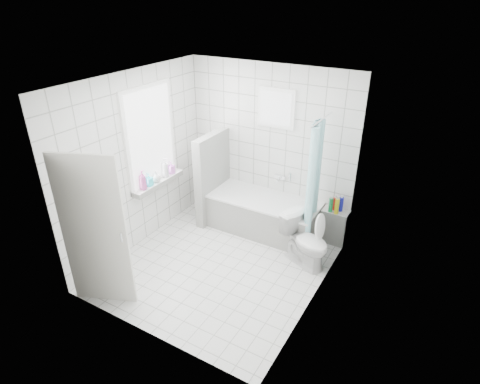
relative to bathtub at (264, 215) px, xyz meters
The scene contains 19 objects.
ground 1.17m from the bathtub, 96.24° to the right, with size 3.00×3.00×0.00m, color white.
ceiling 2.57m from the bathtub, 96.24° to the right, with size 3.00×3.00×0.00m, color white.
wall_back 1.08m from the bathtub, 108.16° to the left, with size 2.80×0.02×2.60m, color white.
wall_front 2.82m from the bathtub, 92.68° to the right, with size 2.80×0.02×2.60m, color white.
wall_left 2.15m from the bathtub, 143.55° to the right, with size 0.02×3.00×2.60m, color white.
wall_right 1.98m from the bathtub, 41.38° to the right, with size 0.02×3.00×2.60m, color white.
window_left 2.14m from the bathtub, 150.83° to the right, with size 0.01×0.90×1.40m, color white.
window_back 1.69m from the bathtub, 93.99° to the left, with size 0.50×0.01×0.50m, color white.
window_sill 1.75m from the bathtub, 150.07° to the right, with size 0.18×1.02×0.08m, color white.
door 2.74m from the bathtub, 112.30° to the right, with size 0.04×0.80×2.00m, color silver.
bathtub is the anchor object (origin of this frame).
partition_wall 1.05m from the bathtub, behind, with size 0.15×0.85×1.50m, color white.
tiled_ledge 1.12m from the bathtub, 13.22° to the left, with size 0.40×0.24×0.55m, color white.
toilet 1.03m from the bathtub, 27.64° to the right, with size 0.41×0.73×0.74m, color white.
curtain_rod 1.90m from the bathtub, ahead, with size 0.02×0.02×0.80m, color silver.
shower_curtain 1.16m from the bathtub, 10.73° to the right, with size 0.14×0.48×1.78m, color #43BDC5, non-canonical shape.
tub_faucet 0.66m from the bathtub, 73.38° to the left, with size 0.18×0.06×0.06m, color silver.
sill_bottles 1.82m from the bathtub, 148.72° to the right, with size 0.16×0.77×0.31m.
ledge_bottles 1.16m from the bathtub, 12.05° to the left, with size 0.19×0.17×0.24m.
Camera 1 is at (2.57, -3.89, 3.59)m, focal length 30.00 mm.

